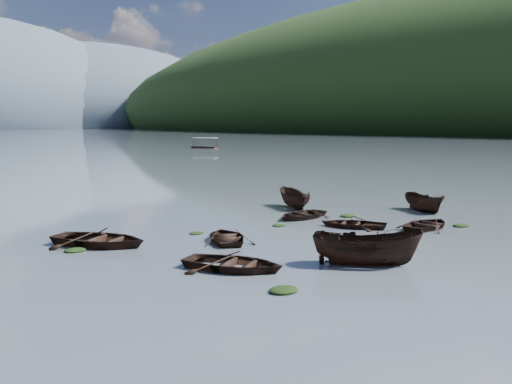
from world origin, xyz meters
TOP-DOWN VIEW (x-y plane):
  - ground_plane at (0.00, 0.00)m, footprint 2400.00×2400.00m
  - haze_mtn_d at (320.00, 900.00)m, footprint 520.00×520.00m
  - rowboat_0 at (-7.22, 4.05)m, footprint 4.96×5.39m
  - rowboat_1 at (-4.14, 9.08)m, footprint 4.14×4.67m
  - rowboat_2 at (-2.18, 1.16)m, footprint 4.65×4.55m
  - rowboat_3 at (4.10, 7.86)m, footprint 4.41×4.73m
  - rowboat_4 at (7.36, 5.02)m, footprint 4.40×3.49m
  - rowboat_5 at (12.58, 9.12)m, footprint 2.63×4.22m
  - rowboat_6 at (-9.90, 11.96)m, footprint 5.80×6.18m
  - rowboat_7 at (3.77, 12.12)m, footprint 4.48×3.55m
  - rowboat_8 at (6.34, 15.82)m, footprint 2.90×4.45m
  - weed_clump_0 at (-7.57, 0.32)m, footprint 1.16×0.95m
  - weed_clump_1 at (0.76, 6.79)m, footprint 1.02×0.82m
  - weed_clump_2 at (-0.54, 2.97)m, footprint 1.08×0.86m
  - weed_clump_3 at (0.80, 10.77)m, footprint 0.87×0.73m
  - weed_clump_4 at (9.44, 4.14)m, footprint 1.11×0.88m
  - weed_clump_5 at (-11.31, 11.46)m, footprint 1.08×0.87m
  - weed_clump_6 at (-4.38, 11.72)m, footprint 0.87×0.73m
  - weed_clump_7 at (6.65, 10.74)m, footprint 1.10×0.88m
  - pontoon_right at (55.25, 106.17)m, footprint 5.55×6.90m

SIDE VIEW (x-z plane):
  - ground_plane at x=0.00m, z-range 0.00..0.00m
  - haze_mtn_d at x=320.00m, z-range -110.00..110.00m
  - rowboat_0 at x=-7.22m, z-range -0.46..0.46m
  - rowboat_1 at x=-4.14m, z-range -0.40..0.40m
  - rowboat_2 at x=-2.18m, z-range -0.91..0.91m
  - rowboat_3 at x=4.10m, z-range -0.40..0.40m
  - rowboat_4 at x=7.36m, z-range -0.41..0.41m
  - rowboat_5 at x=12.58m, z-range -0.76..0.76m
  - rowboat_6 at x=-9.90m, z-range -0.52..0.52m
  - rowboat_7 at x=3.77m, z-range -0.42..0.42m
  - rowboat_8 at x=6.34m, z-range -0.80..0.80m
  - weed_clump_0 at x=-7.57m, z-range -0.13..0.13m
  - weed_clump_1 at x=0.76m, z-range -0.11..0.11m
  - weed_clump_2 at x=-0.54m, z-range -0.12..0.12m
  - weed_clump_3 at x=0.80m, z-range -0.10..0.10m
  - weed_clump_4 at x=9.44m, z-range -0.11..0.11m
  - weed_clump_5 at x=-11.31m, z-range -0.11..0.11m
  - weed_clump_6 at x=-4.38m, z-range -0.09..0.09m
  - weed_clump_7 at x=6.65m, z-range -0.12..0.12m
  - pontoon_right at x=55.25m, z-range -1.23..1.23m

